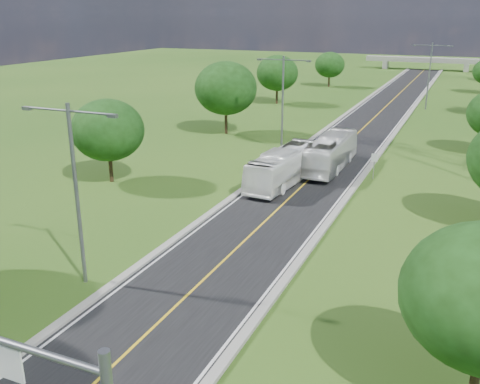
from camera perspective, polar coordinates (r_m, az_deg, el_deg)
The scene contains 15 objects.
ground at distance 71.61m, azimuth 13.02°, elevation 6.64°, with size 260.00×260.00×0.00m, color #264E15.
road at distance 77.40m, azimuth 13.89°, elevation 7.48°, with size 8.00×150.00×0.06m, color black.
curb_left at distance 78.19m, azimuth 10.81°, elevation 7.86°, with size 0.50×150.00×0.22m, color gray.
curb_right at distance 76.81m, azimuth 17.03°, elevation 7.18°, with size 0.50×150.00×0.22m, color gray.
speed_limit_sign at distance 49.26m, azimuth 14.12°, elevation 3.12°, with size 0.55×0.09×2.40m.
overpass at distance 150.03m, azimuth 19.17°, elevation 13.11°, with size 30.00×3.00×3.20m.
streetlight_near_left at distance 29.29m, azimuth -17.17°, elevation 1.20°, with size 5.90×0.25×10.00m.
streetlight_mid_left at distance 57.75m, azimuth 4.58°, elevation 10.26°, with size 5.90×0.25×10.00m.
streetlight_far_right at distance 87.68m, azimuth 19.57°, elevation 12.13°, with size 5.90×0.25×10.00m.
tree_lb at distance 47.77m, azimuth -13.92°, elevation 6.43°, with size 6.30×6.30×7.33m.
tree_lc at distance 65.74m, azimuth -1.53°, elevation 11.01°, with size 7.56×7.56×8.79m.
tree_ld at distance 88.64m, azimuth 4.00°, elevation 12.55°, with size 6.72×6.72×7.82m.
tree_le at distance 110.85m, azimuth 9.56°, elevation 13.24°, with size 5.88×5.88×6.84m.
bus_outbound at distance 51.58m, azimuth 9.64°, elevation 4.16°, with size 2.65×11.32×3.15m, color silver.
bus_inbound at distance 46.56m, azimuth 4.72°, elevation 2.74°, with size 2.59×11.06×3.08m, color white.
Camera 1 is at (12.59, -9.03, 14.31)m, focal length 40.00 mm.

